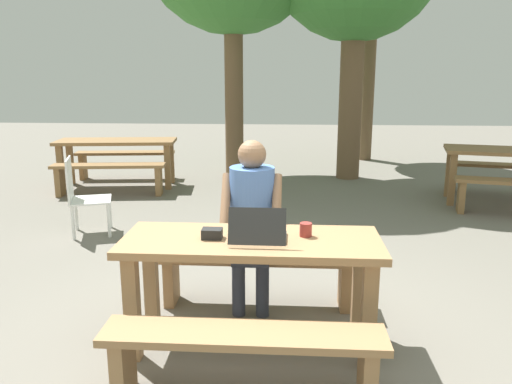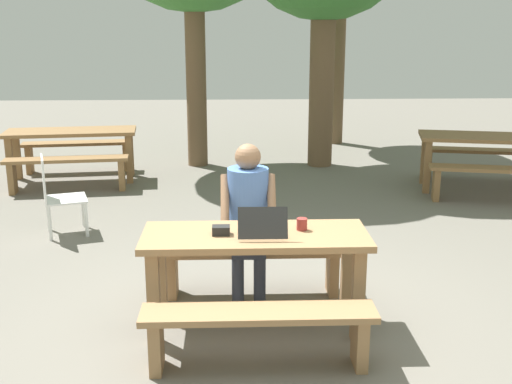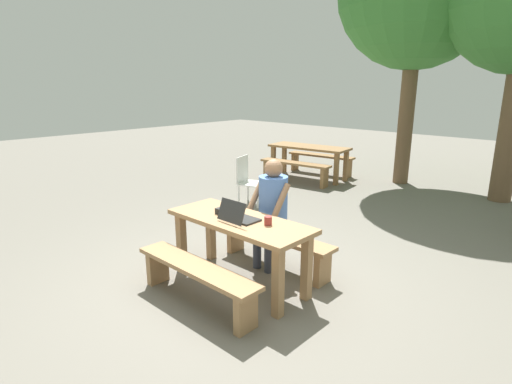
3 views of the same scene
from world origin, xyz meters
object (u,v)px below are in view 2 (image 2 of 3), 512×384
Objects in this scene: small_pouch at (221,230)px; picnic_table_mid at (491,144)px; laptop at (262,228)px; coffee_mug at (302,224)px; person_seated at (248,210)px; picnic_table_rear at (71,139)px; plastic_chair at (57,194)px; picnic_table_front at (255,251)px.

small_pouch is 0.06× the size of picnic_table_mid.
coffee_mug is at bearing -156.22° from laptop.
person_seated is (-0.09, 0.64, -0.05)m from laptop.
picnic_table_rear is at bearing 120.54° from person_seated.
plastic_chair reaches higher than picnic_table_mid.
picnic_table_rear is (-2.47, 4.18, -0.14)m from person_seated.
picnic_table_front is at bearing -118.24° from picnic_table_mid.
picnic_table_rear is (-5.89, 0.78, -0.02)m from picnic_table_mid.
small_pouch is 0.63m from person_seated.
person_seated is (-0.04, 0.58, 0.15)m from picnic_table_front.
small_pouch is 0.07× the size of picnic_table_rear.
laptop reaches higher than picnic_table_front.
coffee_mug is 3.32m from plastic_chair.
picnic_table_front is at bearing -169.09° from coffee_mug.
picnic_table_front is at bearing -51.12° from laptop.
picnic_table_front is 0.83× the size of picnic_table_mid.
small_pouch is at bearing -109.87° from person_seated.
picnic_table_rear is at bearing 117.77° from picnic_table_front.
small_pouch is at bearing -176.06° from picnic_table_front.
small_pouch reaches higher than picnic_table_mid.
person_seated reaches higher than coffee_mug.
small_pouch is at bearing -159.44° from plastic_chair.
picnic_table_rear reaches higher than picnic_table_front.
picnic_table_mid is at bearing 49.61° from picnic_table_front.
picnic_table_front is 1.28× the size of person_seated.
picnic_table_front is 0.60m from person_seated.
picnic_table_mid is at bearing -90.65° from plastic_chair.
plastic_chair is at bearing 128.31° from small_pouch.
coffee_mug is at bearing -52.44° from person_seated.
coffee_mug reaches higher than small_pouch.
small_pouch is at bearing -171.97° from coffee_mug.
laptop is (0.05, -0.06, 0.19)m from picnic_table_front.
small_pouch is 0.15× the size of plastic_chair.
laptop is at bearing -155.67° from plastic_chair.
plastic_chair is (-2.08, 2.30, -0.16)m from picnic_table_front.
laptop is 5.46m from picnic_table_rear.
plastic_chair is at bearing -150.75° from picnic_table_mid.
coffee_mug is at bearing 10.91° from picnic_table_front.
small_pouch is (-0.30, 0.04, -0.03)m from laptop.
picnic_table_mid is 5.94m from picnic_table_rear.
laptop is 0.31m from small_pouch.
plastic_chair is 5.72m from picnic_table_mid.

